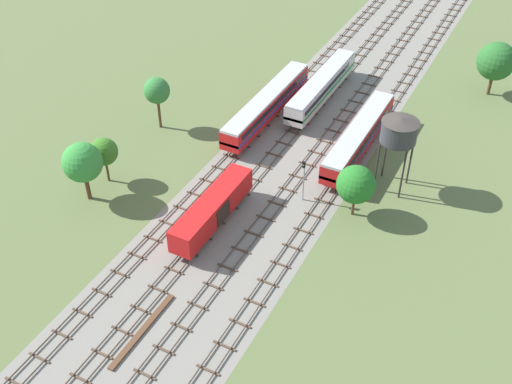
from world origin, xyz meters
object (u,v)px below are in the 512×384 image
diesel_railcar_centre_near (359,136)px  passenger_coach_far_left_mid (267,104)px  diesel_railcar_left_midfar (321,86)px  signal_post_nearest (304,176)px  water_tower (399,131)px  freight_boxcar_left_nearest (212,209)px

diesel_railcar_centre_near → passenger_coach_far_left_mid: same height
diesel_railcar_left_midfar → signal_post_nearest: bearing=-72.4°
water_tower → signal_post_nearest: 12.22m
freight_boxcar_left_nearest → water_tower: (15.75, 16.38, 5.74)m
diesel_railcar_centre_near → water_tower: (6.16, -5.01, 5.59)m
diesel_railcar_centre_near → water_tower: size_ratio=2.08×
diesel_railcar_centre_near → signal_post_nearest: (-2.40, -12.48, 1.07)m
diesel_railcar_centre_near → diesel_railcar_left_midfar: same height
freight_boxcar_left_nearest → diesel_railcar_left_midfar: (-0.01, 31.60, 0.15)m
freight_boxcar_left_nearest → diesel_railcar_left_midfar: diesel_railcar_left_midfar is taller
freight_boxcar_left_nearest → passenger_coach_far_left_mid: (-4.81, 23.24, 0.16)m
freight_boxcar_left_nearest → passenger_coach_far_left_mid: size_ratio=0.64×
freight_boxcar_left_nearest → diesel_railcar_centre_near: diesel_railcar_centre_near is taller
diesel_railcar_centre_near → signal_post_nearest: size_ratio=3.52×
freight_boxcar_left_nearest → water_tower: size_ratio=1.42×
signal_post_nearest → diesel_railcar_centre_near: bearing=79.1°
freight_boxcar_left_nearest → diesel_railcar_centre_near: size_ratio=0.68×
freight_boxcar_left_nearest → water_tower: bearing=46.1°
diesel_railcar_left_midfar → signal_post_nearest: size_ratio=3.52×
diesel_railcar_centre_near → passenger_coach_far_left_mid: 14.52m
diesel_railcar_left_midfar → signal_post_nearest: (7.20, -22.69, 1.07)m
diesel_railcar_left_midfar → water_tower: size_ratio=2.08×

